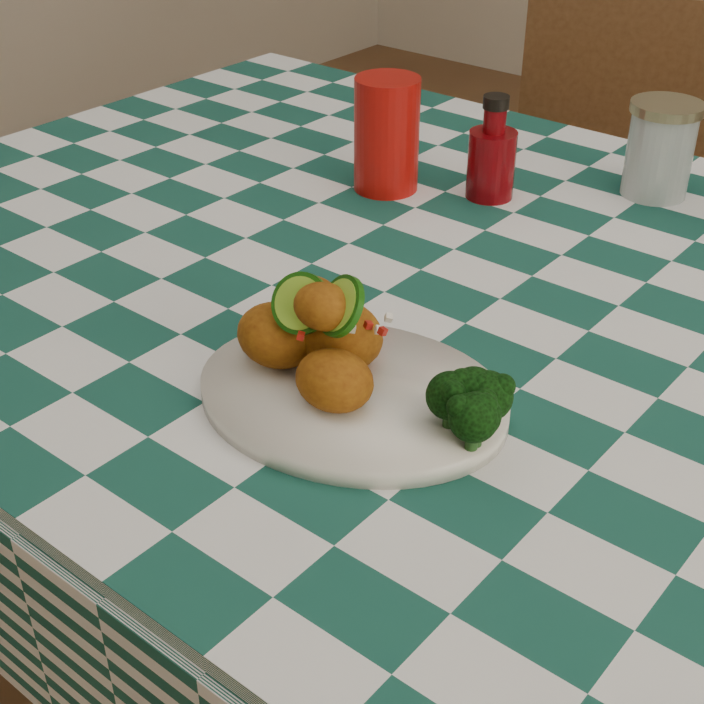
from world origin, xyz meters
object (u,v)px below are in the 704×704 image
Objects in this scene: red_tumbler at (387,135)px; mason_jar at (660,149)px; ketchup_bottle at (493,148)px; fried_chicken_pile at (330,333)px; wooden_chair_left at (596,269)px; plate at (352,396)px; dining_table at (475,571)px.

mason_jar is (0.28, 0.20, -0.01)m from red_tumbler.
fried_chicken_pile is at bearing -74.32° from ketchup_bottle.
red_tumbler reaches higher than wooden_chair_left.
wooden_chair_left is (-0.22, 0.98, -0.35)m from plate.
plate is at bearing 0.00° from fried_chicken_pile.
ketchup_bottle is at bearing 108.43° from plate.
ketchup_bottle is 0.14× the size of wooden_chair_left.
wooden_chair_left is at bearing 97.55° from ketchup_bottle.
red_tumbler is at bearing -152.14° from ketchup_bottle.
dining_table is 0.52m from fried_chicken_pile.
mason_jar is 0.13× the size of wooden_chair_left.
dining_table is 0.53m from ketchup_bottle.
mason_jar is at bearing 87.33° from fried_chicken_pile.
fried_chicken_pile is 1.22× the size of mason_jar.
red_tumbler is (-0.27, 0.16, 0.46)m from dining_table.
plate is 0.49m from red_tumbler.
wooden_chair_left is (-0.22, 0.74, 0.06)m from dining_table.
dining_table is at bearing -90.71° from mason_jar.
mason_jar is at bearing 89.29° from dining_table.
mason_jar is at bearing 36.17° from red_tumbler.
fried_chicken_pile is (-0.02, -0.25, 0.46)m from dining_table.
red_tumbler is at bearing -143.83° from mason_jar.
fried_chicken_pile is 0.60m from mason_jar.
wooden_chair_left is (-0.07, 0.52, -0.40)m from ketchup_bottle.
ketchup_bottle is 0.21m from mason_jar.
fried_chicken_pile is at bearing -58.27° from red_tumbler.
red_tumbler is 0.13m from ketchup_bottle.
ketchup_bottle is 1.09× the size of mason_jar.
red_tumbler reaches higher than ketchup_bottle.
ketchup_bottle is at bearing 125.20° from dining_table.
wooden_chair_left reaches higher than plate.
ketchup_bottle is 0.66m from wooden_chair_left.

